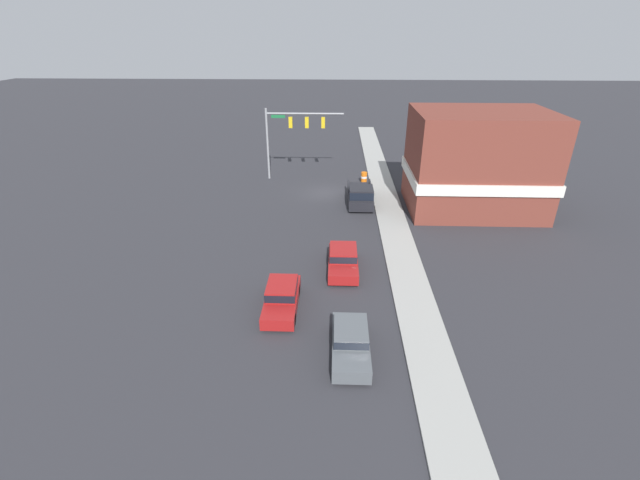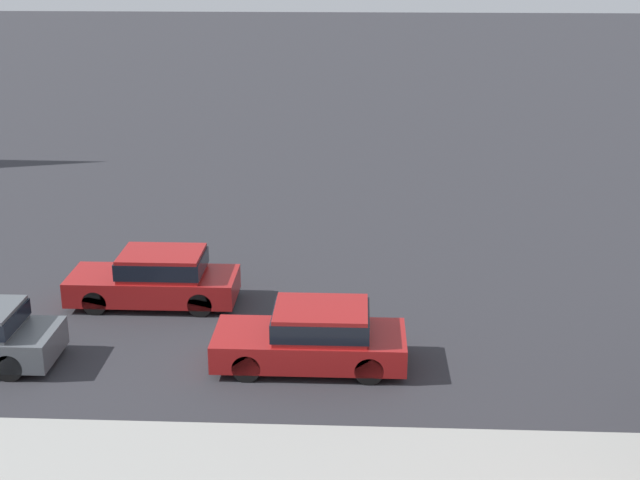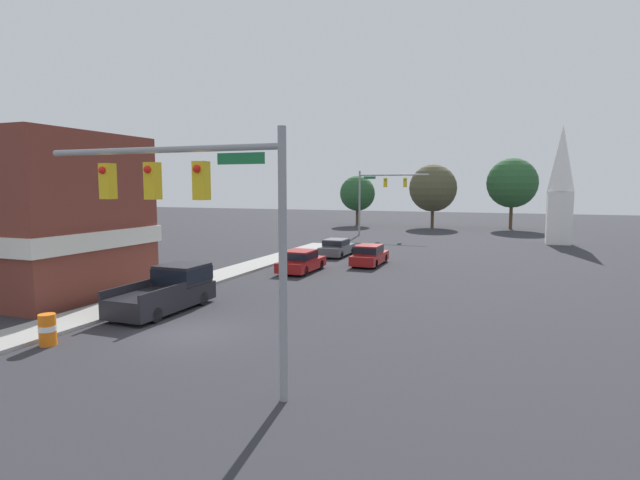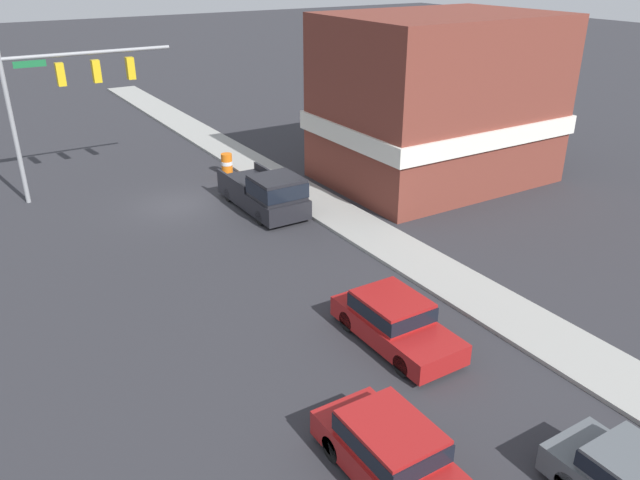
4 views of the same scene
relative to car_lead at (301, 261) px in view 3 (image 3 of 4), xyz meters
The scene contains 14 objects.
ground_plane 14.63m from the car_lead, 83.89° to the right, with size 200.00×200.00×0.00m, color #2D2D33.
sidewalk_curb 15.12m from the car_lead, 105.94° to the right, with size 2.40×60.00×0.14m.
near_signal_assembly 19.97m from the car_lead, 75.20° to the right, with size 7.84×0.49×7.22m.
far_signal_assembly 26.55m from the car_lead, 92.71° to the left, with size 8.15×0.49×7.54m.
car_lead is the anchor object (origin of this frame).
car_oncoming 5.69m from the car_lead, 51.89° to the left, with size 1.79×4.55×1.50m.
car_second_ahead 8.15m from the car_lead, 91.92° to the left, with size 1.78×4.41×1.43m.
pickup_truck_parked 11.63m from the car_lead, 98.27° to the right, with size 2.15×5.46×1.97m.
construction_barrel 17.75m from the car_lead, 97.60° to the right, with size 0.61×0.61×1.15m.
corner_brick_building 16.29m from the car_lead, 135.41° to the right, with size 11.33×8.36×8.37m.
church_steeple 30.54m from the car_lead, 54.45° to the left, with size 2.51×2.51×11.70m.
backdrop_tree_left_far 41.68m from the car_lead, 101.62° to the left, with size 5.17×5.17×7.32m.
backdrop_tree_left_mid 41.16m from the car_lead, 86.32° to the left, with size 6.60×6.60×8.82m.
backdrop_tree_center 43.87m from the car_lead, 72.67° to the left, with size 6.63×6.63×9.53m.
Camera 3 is at (11.54, -15.85, 5.69)m, focal length 28.00 mm.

